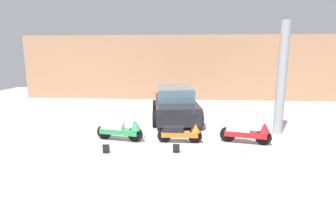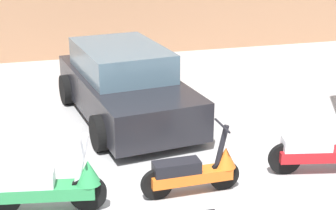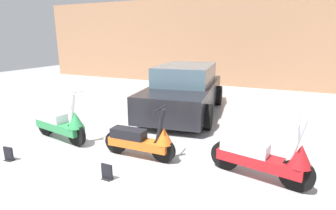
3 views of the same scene
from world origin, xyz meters
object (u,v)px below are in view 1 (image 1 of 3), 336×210
(placard_near_left_scooter, at_px, (106,149))
(support_column_side, at_px, (282,79))
(scooter_front_left, at_px, (121,129))
(scooter_front_right, at_px, (182,132))
(placard_near_right_scooter, at_px, (176,149))
(scooter_front_center, at_px, (248,132))
(car_rear_left, at_px, (175,104))

(placard_near_left_scooter, xyz_separation_m, support_column_side, (5.65, 2.39, 1.87))
(scooter_front_left, bearing_deg, support_column_side, 23.29)
(scooter_front_right, distance_m, placard_near_left_scooter, 2.44)
(placard_near_right_scooter, bearing_deg, scooter_front_right, 81.36)
(scooter_front_right, bearing_deg, scooter_front_center, 1.11)
(placard_near_right_scooter, height_order, support_column_side, support_column_side)
(scooter_front_center, height_order, support_column_side, support_column_side)
(scooter_front_left, relative_size, car_rear_left, 0.37)
(scooter_front_center, xyz_separation_m, support_column_side, (1.35, 1.25, 1.59))
(scooter_front_right, bearing_deg, placard_near_right_scooter, -99.52)
(scooter_front_left, xyz_separation_m, support_column_side, (5.47, 1.28, 1.58))
(scooter_front_right, height_order, scooter_front_center, scooter_front_center)
(scooter_front_right, relative_size, support_column_side, 0.37)
(scooter_front_left, bearing_deg, placard_near_right_scooter, -16.33)
(scooter_front_center, bearing_deg, car_rear_left, 140.24)
(placard_near_right_scooter, bearing_deg, placard_near_left_scooter, -174.83)
(car_rear_left, xyz_separation_m, placard_near_left_scooter, (-1.80, -4.33, -0.55))
(support_column_side, bearing_deg, scooter_front_center, -137.29)
(scooter_front_center, xyz_separation_m, car_rear_left, (-2.50, 3.19, 0.27))
(scooter_front_center, bearing_deg, scooter_front_left, -167.36)
(car_rear_left, bearing_deg, support_column_side, 55.88)
(scooter_front_left, xyz_separation_m, placard_near_left_scooter, (-0.18, -1.11, -0.29))
(placard_near_right_scooter, bearing_deg, support_column_side, 31.49)
(scooter_front_center, bearing_deg, support_column_side, 54.89)
(placard_near_left_scooter, bearing_deg, car_rear_left, 67.42)
(scooter_front_right, relative_size, scooter_front_center, 0.91)
(scooter_front_left, distance_m, scooter_front_center, 4.12)
(placard_near_left_scooter, bearing_deg, placard_near_right_scooter, 5.17)
(placard_near_left_scooter, height_order, support_column_side, support_column_side)
(placard_near_left_scooter, bearing_deg, scooter_front_right, 26.20)
(placard_near_right_scooter, bearing_deg, scooter_front_center, 23.11)
(support_column_side, bearing_deg, scooter_front_right, -159.17)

